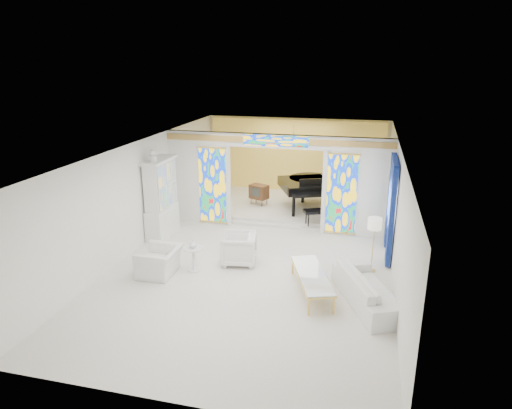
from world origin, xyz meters
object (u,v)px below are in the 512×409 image
(armchair_left, at_px, (159,261))
(sofa, at_px, (370,289))
(china_cabinet, at_px, (161,198))
(coffee_table, at_px, (312,276))
(tv_console, at_px, (259,192))
(grand_piano, at_px, (309,185))
(armchair_right, at_px, (239,249))

(armchair_left, relative_size, sofa, 0.45)
(china_cabinet, bearing_deg, armchair_left, -66.85)
(coffee_table, distance_m, tv_console, 6.23)
(grand_piano, height_order, tv_console, grand_piano)
(armchair_left, distance_m, coffee_table, 3.81)
(armchair_left, xyz_separation_m, grand_piano, (2.95, 5.73, 0.65))
(armchair_left, height_order, armchair_right, armchair_right)
(armchair_right, relative_size, coffee_table, 0.41)
(armchair_right, height_order, grand_piano, grand_piano)
(armchair_right, bearing_deg, tv_console, 177.26)
(sofa, xyz_separation_m, tv_console, (-3.91, 5.82, 0.30))
(china_cabinet, height_order, coffee_table, china_cabinet)
(china_cabinet, xyz_separation_m, grand_piano, (4.01, 3.25, -0.17))
(armchair_left, distance_m, armchair_right, 2.06)
(china_cabinet, height_order, tv_console, china_cabinet)
(grand_piano, distance_m, tv_console, 1.79)
(china_cabinet, height_order, armchair_left, china_cabinet)
(armchair_right, height_order, sofa, armchair_right)
(grand_piano, relative_size, tv_console, 4.65)
(armchair_left, height_order, tv_console, tv_console)
(coffee_table, bearing_deg, grand_piano, 98.46)
(coffee_table, bearing_deg, armchair_right, 151.20)
(armchair_right, distance_m, tv_console, 4.56)
(armchair_right, xyz_separation_m, tv_console, (-0.54, 4.52, 0.24))
(coffee_table, height_order, grand_piano, grand_piano)
(armchair_left, bearing_deg, grand_piano, 151.48)
(armchair_left, distance_m, grand_piano, 6.48)
(armchair_right, relative_size, tv_console, 1.22)
(armchair_left, bearing_deg, tv_console, 166.64)
(sofa, bearing_deg, tv_console, 10.05)
(sofa, relative_size, tv_console, 3.24)
(china_cabinet, xyz_separation_m, armchair_right, (2.80, -1.38, -0.76))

